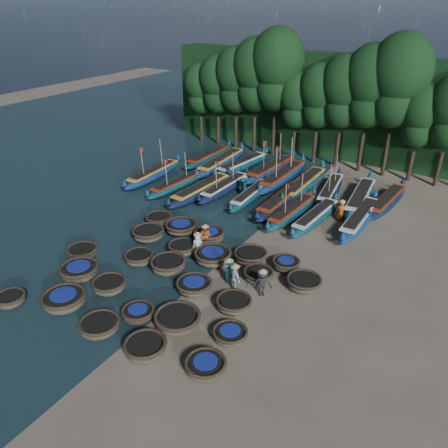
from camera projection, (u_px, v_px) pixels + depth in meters
The scene contains 63 objects.
ground at pixel (227, 257), 28.33m from camera, with size 120.00×120.00×0.00m, color #7E6E5C.
foliage_wall at pixel (352, 109), 43.57m from camera, with size 40.00×3.00×10.00m, color black.
coracle_0 at pixel (10, 299), 23.82m from camera, with size 1.70×1.70×0.64m.
coracle_1 at pixel (64, 299), 23.60m from camera, with size 2.42×2.42×0.83m.
coracle_2 at pixel (100, 325), 21.90m from camera, with size 2.08×2.08×0.68m.
coracle_3 at pixel (145, 347), 20.44m from camera, with size 2.43×2.43×0.78m.
coracle_4 at pixel (206, 366), 19.49m from camera, with size 2.10×2.10×0.69m.
coracle_5 at pixel (79, 271), 26.04m from camera, with size 2.39×2.39×0.84m.
coracle_6 at pixel (109, 285), 24.91m from camera, with size 2.38×2.38×0.70m.
coracle_7 at pixel (138, 313), 22.75m from camera, with size 2.11×2.11×0.66m.
coracle_8 at pixel (178, 320), 22.17m from camera, with size 2.91×2.91×0.81m.
coracle_9 at pixel (230, 334), 21.35m from camera, with size 1.79×1.79×0.63m.
coracle_10 at pixel (82, 252), 28.08m from camera, with size 2.05×2.05×0.74m.
coracle_11 at pixel (139, 258), 27.48m from camera, with size 1.88×1.88×0.73m.
coracle_12 at pixel (168, 265), 26.66m from camera, with size 2.25×2.25×0.83m.
coracle_13 at pixel (194, 285), 24.85m from camera, with size 2.56×2.56×0.71m.
coracle_14 at pixel (234, 303), 23.47m from camera, with size 2.00×2.00×0.68m.
coracle_15 at pixel (148, 233), 30.13m from camera, with size 2.29×2.29×0.83m.
coracle_16 at pixel (183, 248), 28.53m from camera, with size 2.03×2.03×0.73m.
coracle_17 at pixel (213, 256), 27.55m from camera, with size 2.47×2.47×0.82m.
coracle_18 at pixel (258, 274), 25.89m from camera, with size 1.85×1.85×0.67m.
coracle_19 at pixel (304, 282), 25.13m from camera, with size 2.25×2.25×0.71m.
coracle_20 at pixel (159, 219), 32.22m from camera, with size 2.19×2.19×0.70m.
coracle_21 at pixel (181, 227), 30.97m from camera, with size 2.53×2.53×0.81m.
coracle_22 at pixel (209, 235), 29.93m from camera, with size 2.64×2.64×0.81m.
coracle_23 at pixel (250, 255), 27.72m from camera, with size 2.53×2.53×0.71m.
coracle_24 at pixel (286, 264), 26.92m from camera, with size 1.95×1.95×0.66m.
long_boat_0 at pixel (154, 174), 39.89m from camera, with size 1.78×8.26×3.51m.
long_boat_1 at pixel (177, 184), 37.84m from camera, with size 1.92×7.45×3.18m.
long_boat_2 at pixel (201, 190), 36.57m from camera, with size 1.90×8.61×1.52m.
long_boat_3 at pixel (225, 187), 37.19m from camera, with size 1.48×7.81×3.32m.
long_boat_4 at pixel (251, 195), 35.86m from camera, with size 1.66×7.33×1.29m.
long_boat_5 at pixel (282, 200), 34.69m from camera, with size 1.53×8.67×1.53m.
long_boat_6 at pixel (292, 211), 33.08m from camera, with size 1.84×7.75×3.30m.
long_boat_7 at pixel (315, 217), 32.28m from camera, with size 1.83×7.65×1.35m.
long_boat_8 at pixel (360, 218), 31.92m from camera, with size 1.57×8.54×1.50m.
long_boat_9 at pixel (209, 157), 44.05m from camera, with size 1.58×8.03×1.41m.
long_boat_10 at pixel (221, 163), 42.41m from camera, with size 2.06×9.20×1.62m.
long_boat_11 at pixel (242, 165), 42.01m from camera, with size 2.53×8.32×1.48m.
long_boat_12 at pixel (271, 169), 40.88m from camera, with size 2.25×8.80×3.75m.
long_boat_13 at pixel (283, 177), 39.14m from camera, with size 1.68×9.18×3.90m.
long_boat_14 at pixel (304, 185), 37.50m from camera, with size 1.63×9.23×1.62m.
long_boat_15 at pixel (330, 190), 36.66m from camera, with size 2.51×7.80×3.35m.
long_boat_16 at pixel (360, 198), 35.03m from camera, with size 2.52×9.08×1.61m.
long_boat_17 at pixel (387, 201), 34.62m from camera, with size 2.12×8.09×1.43m.
fisherman_0 at pixel (198, 244), 28.10m from camera, with size 0.75×0.92×1.84m.
fisherman_1 at pixel (229, 270), 25.38m from camera, with size 0.65×0.70×1.80m.
fisherman_2 at pixel (205, 236), 28.92m from camera, with size 0.94×0.80×1.90m.
fisherman_3 at pixel (262, 283), 24.29m from camera, with size 1.25×1.01×1.89m.
fisherman_4 at pixel (235, 277), 24.69m from camera, with size 1.08×0.86×1.91m.
fisherman_5 at pixel (244, 186), 36.54m from camera, with size 1.50×1.56×1.97m.
fisherman_6 at pixel (341, 209), 32.58m from camera, with size 0.94×0.85×1.81m.
tree_0 at pixel (200, 88), 48.06m from camera, with size 3.68×3.68×8.68m.
tree_1 at pixel (218, 84), 46.66m from camera, with size 4.09×4.09×9.65m.
tree_2 at pixel (236, 79), 45.26m from camera, with size 4.51×4.51×10.63m.
tree_3 at pixel (256, 74), 43.86m from camera, with size 4.92×4.92×11.60m.
tree_4 at pixel (277, 69), 42.46m from camera, with size 5.34×5.34×12.58m.
tree_5 at pixel (297, 100), 42.63m from camera, with size 3.68×3.68×8.68m.
tree_6 at pixel (320, 95), 41.23m from camera, with size 4.09×4.09×9.65m.
tree_7 at pixel (344, 91), 39.83m from camera, with size 4.51×4.51×10.63m.
tree_8 at pixel (371, 85), 38.42m from camera, with size 4.92×4.92×11.60m.
tree_9 at pixel (399, 80), 37.02m from camera, with size 5.34×5.34×12.58m.
tree_10 at pixel (421, 115), 37.20m from camera, with size 3.68×3.68×8.68m.
Camera 1 is at (12.67, -20.46, 15.10)m, focal length 35.00 mm.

